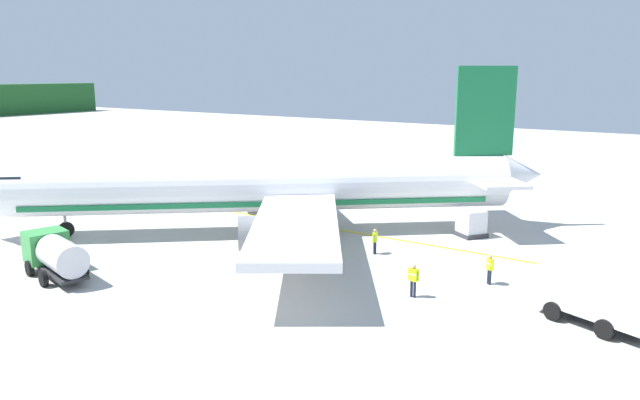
# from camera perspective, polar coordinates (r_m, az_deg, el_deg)

# --- Properties ---
(airliner_foreground) EXTENTS (30.16, 34.02, 11.90)m
(airliner_foreground) POSITION_cam_1_polar(r_m,az_deg,el_deg) (43.63, -4.97, 1.30)
(airliner_foreground) COLOR white
(airliner_foreground) RESTS_ON ground
(service_truck_fuel) EXTENTS (4.01, 6.07, 2.99)m
(service_truck_fuel) POSITION_cam_1_polar(r_m,az_deg,el_deg) (30.49, 25.22, -7.98)
(service_truck_fuel) COLOR white
(service_truck_fuel) RESTS_ON ground
(service_truck_catering) EXTENTS (3.25, 5.66, 2.40)m
(service_truck_catering) POSITION_cam_1_polar(r_m,az_deg,el_deg) (37.35, -23.68, -4.66)
(service_truck_catering) COLOR #338C3F
(service_truck_catering) RESTS_ON ground
(cargo_container_near) EXTENTS (2.49, 2.49, 2.03)m
(cargo_container_near) POSITION_cam_1_polar(r_m,az_deg,el_deg) (44.18, 14.07, -2.12)
(cargo_container_near) COLOR #333338
(cargo_container_near) RESTS_ON ground
(crew_marshaller) EXTENTS (0.41, 0.57, 1.67)m
(crew_marshaller) POSITION_cam_1_polar(r_m,az_deg,el_deg) (37.39, -4.32, -4.29)
(crew_marshaller) COLOR #191E33
(crew_marshaller) RESTS_ON ground
(crew_loader_left) EXTENTS (0.62, 0.30, 1.65)m
(crew_loader_left) POSITION_cam_1_polar(r_m,az_deg,el_deg) (38.84, 5.21, -3.71)
(crew_loader_left) COLOR #191E33
(crew_loader_left) RESTS_ON ground
(crew_loader_right) EXTENTS (0.48, 0.49, 1.70)m
(crew_loader_right) POSITION_cam_1_polar(r_m,az_deg,el_deg) (34.52, 15.74, -6.09)
(crew_loader_right) COLOR #191E33
(crew_loader_right) RESTS_ON ground
(crew_supervisor) EXTENTS (0.24, 0.63, 1.79)m
(crew_supervisor) POSITION_cam_1_polar(r_m,az_deg,el_deg) (31.73, 8.81, -7.26)
(crew_supervisor) COLOR #191E33
(crew_supervisor) RESTS_ON ground
(apron_guide_line) EXTENTS (0.30, 60.00, 0.01)m
(apron_guide_line) POSITION_cam_1_polar(r_m,az_deg,el_deg) (44.47, 2.43, -2.94)
(apron_guide_line) COLOR yellow
(apron_guide_line) RESTS_ON ground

